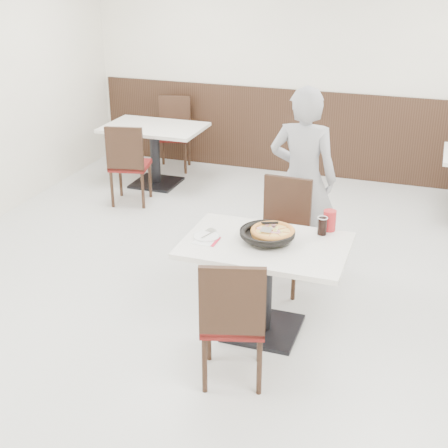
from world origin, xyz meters
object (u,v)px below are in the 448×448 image
(pizza, at_px, (273,233))
(bg_table_left, at_px, (155,155))
(cola_glass, at_px, (322,226))
(main_table, at_px, (264,288))
(diner_person, at_px, (303,179))
(pizza_pan, at_px, (267,236))
(side_plate, at_px, (206,236))
(red_cup, at_px, (329,220))
(bg_chair_left_far, at_px, (173,135))
(chair_far, at_px, (280,237))
(bg_chair_left_near, at_px, (130,163))
(chair_near, at_px, (233,317))

(pizza, xyz_separation_m, bg_table_left, (-2.22, 2.70, -0.44))
(cola_glass, relative_size, bg_table_left, 0.11)
(main_table, bearing_deg, diner_person, 90.12)
(pizza_pan, relative_size, side_plate, 1.88)
(red_cup, distance_m, diner_person, 0.94)
(side_plate, bearing_deg, cola_glass, 22.85)
(bg_chair_left_far, bearing_deg, pizza, 110.01)
(side_plate, bearing_deg, chair_far, 63.71)
(pizza_pan, bearing_deg, bg_table_left, 128.83)
(pizza_pan, distance_m, cola_glass, 0.44)
(diner_person, bearing_deg, bg_chair_left_near, -22.84)
(chair_far, distance_m, red_cup, 0.67)
(bg_chair_left_near, bearing_deg, main_table, -56.06)
(chair_near, bearing_deg, pizza, 67.31)
(chair_near, xyz_separation_m, chair_far, (-0.02, 1.34, 0.00))
(main_table, xyz_separation_m, side_plate, (-0.44, -0.05, 0.38))
(chair_near, height_order, pizza_pan, chair_near)
(diner_person, bearing_deg, bg_chair_left_far, -45.40)
(main_table, bearing_deg, bg_chair_left_near, 136.29)
(chair_far, relative_size, red_cup, 5.94)
(red_cup, xyz_separation_m, bg_table_left, (-2.58, 2.37, -0.45))
(main_table, xyz_separation_m, cola_glass, (0.36, 0.29, 0.44))
(main_table, xyz_separation_m, chair_near, (-0.04, -0.62, 0.10))
(chair_far, distance_m, bg_chair_left_far, 3.41)
(chair_far, relative_size, diner_person, 0.57)
(cola_glass, relative_size, bg_chair_left_near, 0.14)
(diner_person, height_order, bg_table_left, diner_person)
(chair_far, height_order, pizza, chair_far)
(chair_far, bearing_deg, diner_person, -95.05)
(pizza, distance_m, diner_person, 1.17)
(diner_person, bearing_deg, chair_far, 81.80)
(diner_person, bearing_deg, main_table, 88.90)
(pizza_pan, bearing_deg, bg_chair_left_far, 123.49)
(side_plate, distance_m, red_cup, 0.95)
(cola_glass, xyz_separation_m, bg_chair_left_near, (-2.55, 1.81, -0.34))
(chair_near, xyz_separation_m, bg_chair_left_far, (-2.17, 3.99, 0.00))
(side_plate, relative_size, bg_table_left, 0.16)
(side_plate, bearing_deg, red_cup, 27.28)
(bg_chair_left_far, bearing_deg, chair_far, 114.82)
(main_table, distance_m, cola_glass, 0.64)
(pizza_pan, relative_size, bg_chair_left_near, 0.39)
(main_table, xyz_separation_m, chair_far, (-0.07, 0.72, 0.10))
(side_plate, bearing_deg, bg_chair_left_far, 117.27)
(diner_person, bearing_deg, side_plate, 69.71)
(pizza_pan, distance_m, red_cup, 0.53)
(main_table, xyz_separation_m, bg_table_left, (-2.19, 2.75, 0.00))
(pizza_pan, xyz_separation_m, diner_person, (-0.00, 1.20, 0.04))
(chair_near, xyz_separation_m, diner_person, (0.04, 1.85, 0.36))
(pizza, relative_size, side_plate, 1.63)
(bg_chair_left_far, bearing_deg, bg_table_left, 77.85)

